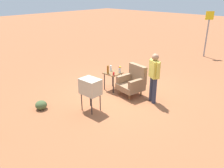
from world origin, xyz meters
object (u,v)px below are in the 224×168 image
Objects in this scene: tv_on_stand at (90,87)px; road_sign at (207,32)px; side_table at (113,75)px; bottle_tall_amber at (108,70)px; armchair at (133,81)px; flower_vase at (120,69)px; soda_can_red at (114,74)px; bottle_short_clear at (111,68)px; person_standing at (154,75)px.

road_sign reaches higher than tv_on_stand.
side_table is 2.22× the size of bottle_tall_amber.
side_table is at bearing -170.10° from armchair.
tv_on_stand is at bearing -77.47° from flower_vase.
bottle_tall_amber is (-0.05, -0.21, 0.25)m from side_table.
armchair reaches higher than soda_can_red.
flower_vase is at bearing 102.53° from tv_on_stand.
road_sign is at bearing 92.20° from armchair.
side_table is 0.33m from bottle_tall_amber.
road_sign is 20.00× the size of soda_can_red.
tv_on_stand is 3.89× the size of flower_vase.
road_sign is at bearing 85.13° from bottle_tall_amber.
tv_on_stand is 1.92m from bottle_short_clear.
road_sign is (0.55, 6.91, 0.82)m from side_table.
bottle_tall_amber is 2.46× the size of soda_can_red.
tv_on_stand reaches higher than soda_can_red.
bottle_short_clear is (-0.77, -6.80, -0.61)m from road_sign.
armchair is 6.83m from road_sign.
person_standing reaches higher than bottle_tall_amber.
soda_can_red is at bearing -150.12° from armchair.
side_table is at bearing 110.12° from tv_on_stand.
armchair is at bearing 0.78° from flower_vase.
bottle_tall_amber is at bearing -126.74° from flower_vase.
bottle_short_clear reaches higher than soda_can_red.
flower_vase reaches higher than side_table.
soda_can_red is at bearing -35.78° from bottle_short_clear.
tv_on_stand is at bearing -65.06° from bottle_short_clear.
side_table is at bearing -174.72° from person_standing.
armchair reaches higher than bottle_tall_amber.
tv_on_stand is 8.56m from road_sign.
road_sign is 8.13× the size of bottle_tall_amber.
flower_vase is (0.26, 0.35, -0.00)m from bottle_tall_amber.
road_sign is at bearing 99.19° from person_standing.
tv_on_stand is (0.60, -1.63, 0.22)m from side_table.
tv_on_stand is 1.81m from flower_vase.
person_standing is at bearing -80.81° from road_sign.
road_sign is 9.21× the size of flower_vase.
tv_on_stand is at bearing -96.96° from armchair.
road_sign is at bearing 87.28° from soda_can_red.
soda_can_red reaches higher than side_table.
armchair is 1.06m from bottle_short_clear.
tv_on_stand reaches higher than flower_vase.
armchair is at bearing 83.04° from tv_on_stand.
soda_can_red is at bearing -166.12° from person_standing.
armchair is at bearing 29.88° from soda_can_red.
flower_vase is (-0.39, 1.77, 0.03)m from tv_on_stand.
tv_on_stand reaches higher than bottle_short_clear.
flower_vase reaches higher than bottle_short_clear.
armchair is 4.00× the size of flower_vase.
side_table is 0.41× the size of person_standing.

